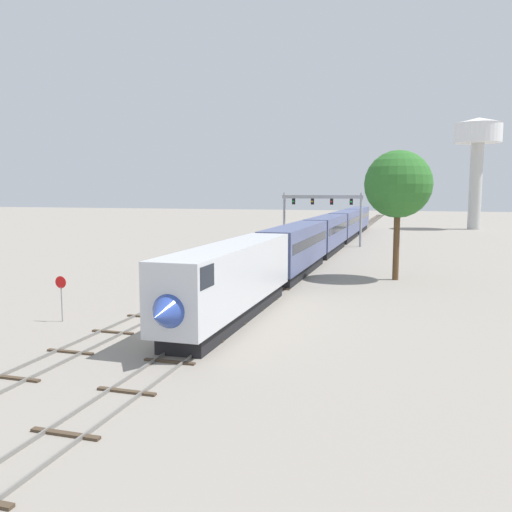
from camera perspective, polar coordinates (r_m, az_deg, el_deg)
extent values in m
plane|color=gray|center=(32.46, -7.78, -7.67)|extent=(400.00, 400.00, 0.00)
cube|color=slate|center=(89.75, 8.88, 1.69)|extent=(0.07, 200.00, 0.16)
cube|color=slate|center=(89.57, 9.80, 1.66)|extent=(0.07, 200.00, 0.16)
cube|color=#473828|center=(19.99, -19.59, -17.37)|extent=(2.60, 0.24, 0.10)
cube|color=#473828|center=(23.08, -13.59, -13.80)|extent=(2.60, 0.24, 0.10)
cube|color=#473828|center=(26.41, -9.18, -11.01)|extent=(2.60, 0.24, 0.10)
cube|color=#473828|center=(29.91, -5.83, -8.81)|extent=(2.60, 0.24, 0.10)
cube|color=#473828|center=(33.51, -3.22, -7.06)|extent=(2.60, 0.24, 0.10)
cube|color=#473828|center=(37.20, -1.14, -5.64)|extent=(2.60, 0.24, 0.10)
cube|color=#473828|center=(40.95, 0.55, -4.47)|extent=(2.60, 0.24, 0.10)
cube|color=#473828|center=(44.74, 1.96, -3.50)|extent=(2.60, 0.24, 0.10)
cube|color=#473828|center=(48.57, 3.14, -2.68)|extent=(2.60, 0.24, 0.10)
cube|color=#473828|center=(52.42, 4.15, -1.98)|extent=(2.60, 0.24, 0.10)
cube|color=#473828|center=(56.29, 5.02, -1.37)|extent=(2.60, 0.24, 0.10)
cube|color=#473828|center=(60.18, 5.77, -0.84)|extent=(2.60, 0.24, 0.10)
cube|color=#473828|center=(64.08, 6.44, -0.38)|extent=(2.60, 0.24, 0.10)
cube|color=#473828|center=(68.00, 7.03, 0.04)|extent=(2.60, 0.24, 0.10)
cube|color=#473828|center=(71.92, 7.55, 0.40)|extent=(2.60, 0.24, 0.10)
cube|color=#473828|center=(75.85, 8.02, 0.73)|extent=(2.60, 0.24, 0.10)
cube|color=#473828|center=(79.79, 8.44, 1.03)|extent=(2.60, 0.24, 0.10)
cube|color=#473828|center=(83.73, 8.83, 1.29)|extent=(2.60, 0.24, 0.10)
cube|color=#473828|center=(87.68, 9.18, 1.54)|extent=(2.60, 0.24, 0.10)
cube|color=#473828|center=(91.63, 9.49, 1.76)|extent=(2.60, 0.24, 0.10)
cube|color=#473828|center=(95.59, 9.79, 1.97)|extent=(2.60, 0.24, 0.10)
cube|color=#473828|center=(99.55, 10.06, 2.15)|extent=(2.60, 0.24, 0.10)
cube|color=#473828|center=(103.52, 10.31, 2.33)|extent=(2.60, 0.24, 0.10)
cube|color=#473828|center=(107.48, 10.54, 2.49)|extent=(2.60, 0.24, 0.10)
cube|color=#473828|center=(111.45, 10.75, 2.64)|extent=(2.60, 0.24, 0.10)
cube|color=#473828|center=(115.42, 10.95, 2.78)|extent=(2.60, 0.24, 0.10)
cube|color=#473828|center=(119.39, 11.14, 2.91)|extent=(2.60, 0.24, 0.10)
cube|color=#473828|center=(123.37, 11.31, 3.03)|extent=(2.60, 0.24, 0.10)
cube|color=#473828|center=(127.35, 11.47, 3.14)|extent=(2.60, 0.24, 0.10)
cube|color=#473828|center=(131.32, 11.63, 3.25)|extent=(2.60, 0.24, 0.10)
cube|color=#473828|center=(135.30, 11.77, 3.35)|extent=(2.60, 0.24, 0.10)
cube|color=#473828|center=(139.28, 11.91, 3.44)|extent=(2.60, 0.24, 0.10)
cube|color=#473828|center=(143.26, 12.04, 3.53)|extent=(2.60, 0.24, 0.10)
cube|color=#473828|center=(147.25, 12.16, 3.62)|extent=(2.60, 0.24, 0.10)
cube|color=#473828|center=(151.23, 12.28, 3.70)|extent=(2.60, 0.24, 0.10)
cube|color=#473828|center=(155.21, 12.38, 3.77)|extent=(2.60, 0.24, 0.10)
cube|color=#473828|center=(159.20, 12.49, 3.85)|extent=(2.60, 0.24, 0.10)
cube|color=#473828|center=(163.18, 12.59, 3.91)|extent=(2.60, 0.24, 0.10)
cube|color=#473828|center=(167.17, 12.68, 3.98)|extent=(2.60, 0.24, 0.10)
cube|color=#473828|center=(171.16, 12.77, 4.04)|extent=(2.60, 0.24, 0.10)
cube|color=#473828|center=(175.15, 12.86, 4.10)|extent=(2.60, 0.24, 0.10)
cube|color=#473828|center=(179.13, 12.94, 4.16)|extent=(2.60, 0.24, 0.10)
cube|color=#473828|center=(183.12, 13.02, 4.21)|extent=(2.60, 0.24, 0.10)
cube|color=#473828|center=(187.11, 13.09, 4.26)|extent=(2.60, 0.24, 0.10)
cube|color=slate|center=(71.19, 2.35, 0.41)|extent=(0.07, 160.00, 0.16)
cube|color=slate|center=(70.86, 3.48, 0.38)|extent=(0.07, 160.00, 0.16)
cube|color=#473828|center=(26.15, -24.32, -11.74)|extent=(2.60, 0.24, 0.10)
cube|color=#473828|center=(29.13, -19.12, -9.60)|extent=(2.60, 0.24, 0.10)
cube|color=#473828|center=(32.33, -14.98, -7.81)|extent=(2.60, 0.24, 0.10)
cube|color=#473828|center=(35.70, -11.62, -6.32)|extent=(2.60, 0.24, 0.10)
cube|color=#473828|center=(39.18, -8.86, -5.08)|extent=(2.60, 0.24, 0.10)
cube|color=#473828|center=(42.76, -6.57, -4.03)|extent=(2.60, 0.24, 0.10)
cube|color=#473828|center=(46.40, -4.64, -3.14)|extent=(2.60, 0.24, 0.10)
cube|color=#473828|center=(50.10, -3.00, -2.38)|extent=(2.60, 0.24, 0.10)
cube|color=#473828|center=(53.84, -1.58, -1.72)|extent=(2.60, 0.24, 0.10)
cube|color=#473828|center=(57.62, -0.35, -1.15)|extent=(2.60, 0.24, 0.10)
cube|color=#473828|center=(61.42, 0.73, -0.65)|extent=(2.60, 0.24, 0.10)
cube|color=#473828|center=(65.25, 1.68, -0.20)|extent=(2.60, 0.24, 0.10)
cube|color=#473828|center=(69.10, 2.52, 0.19)|extent=(2.60, 0.24, 0.10)
cube|color=#473828|center=(72.96, 3.28, 0.54)|extent=(2.60, 0.24, 0.10)
cube|color=#473828|center=(76.84, 3.96, 0.86)|extent=(2.60, 0.24, 0.10)
cube|color=#473828|center=(80.73, 4.57, 1.15)|extent=(2.60, 0.24, 0.10)
cube|color=#473828|center=(84.63, 5.13, 1.41)|extent=(2.60, 0.24, 0.10)
cube|color=#473828|center=(88.54, 5.64, 1.65)|extent=(2.60, 0.24, 0.10)
cube|color=#473828|center=(92.45, 6.11, 1.86)|extent=(2.60, 0.24, 0.10)
cube|color=#473828|center=(96.38, 6.54, 2.06)|extent=(2.60, 0.24, 0.10)
cube|color=#473828|center=(100.31, 6.93, 2.24)|extent=(2.60, 0.24, 0.10)
cube|color=#473828|center=(104.24, 7.30, 2.41)|extent=(2.60, 0.24, 0.10)
cube|color=#473828|center=(108.18, 7.64, 2.57)|extent=(2.60, 0.24, 0.10)
cube|color=#473828|center=(112.13, 7.95, 2.72)|extent=(2.60, 0.24, 0.10)
cube|color=#473828|center=(116.07, 8.24, 2.85)|extent=(2.60, 0.24, 0.10)
cube|color=#473828|center=(120.03, 8.52, 2.98)|extent=(2.60, 0.24, 0.10)
cube|color=#473828|center=(123.98, 8.78, 3.10)|extent=(2.60, 0.24, 0.10)
cube|color=#473828|center=(127.94, 9.02, 3.21)|extent=(2.60, 0.24, 0.10)
cube|color=#473828|center=(131.90, 9.24, 3.32)|extent=(2.60, 0.24, 0.10)
cube|color=#473828|center=(135.86, 9.46, 3.41)|extent=(2.60, 0.24, 0.10)
cube|color=#473828|center=(139.82, 9.66, 3.51)|extent=(2.60, 0.24, 0.10)
cube|color=#473828|center=(143.79, 9.85, 3.59)|extent=(2.60, 0.24, 0.10)
cube|color=#473828|center=(147.76, 10.03, 3.68)|extent=(2.60, 0.24, 0.10)
cube|color=silver|center=(34.08, -2.57, -1.93)|extent=(3.00, 18.43, 3.80)
cone|color=#2D479E|center=(25.59, -9.48, -5.91)|extent=(2.88, 2.60, 2.88)
cube|color=black|center=(26.54, -8.23, -2.04)|extent=(3.04, 1.80, 1.10)
cube|color=black|center=(34.53, -2.55, -5.87)|extent=(2.52, 16.59, 1.00)
cube|color=#4C5684|center=(52.69, 4.32, 1.19)|extent=(3.00, 18.43, 3.80)
cube|color=black|center=(52.65, 4.33, 1.63)|extent=(3.04, 16.96, 0.90)
cube|color=black|center=(52.98, 4.30, -1.39)|extent=(2.52, 16.59, 1.00)
cube|color=#4C5684|center=(71.73, 7.60, 2.67)|extent=(3.00, 18.43, 3.80)
cube|color=black|center=(71.70, 7.60, 2.99)|extent=(3.04, 16.96, 0.90)
cube|color=black|center=(71.95, 7.56, 0.77)|extent=(2.52, 16.59, 1.00)
cube|color=#4C5684|center=(90.94, 9.49, 3.52)|extent=(3.00, 18.43, 3.80)
cube|color=black|center=(90.92, 9.50, 3.78)|extent=(3.04, 16.96, 0.90)
cube|color=black|center=(91.11, 9.46, 2.02)|extent=(2.52, 16.59, 1.00)
cube|color=#4C5684|center=(110.23, 10.73, 4.08)|extent=(3.00, 18.43, 3.80)
cube|color=black|center=(110.21, 10.73, 4.28)|extent=(3.04, 16.96, 0.90)
cube|color=black|center=(110.37, 10.70, 2.83)|extent=(2.52, 16.59, 1.00)
cylinder|color=#999BA0|center=(81.81, 3.01, 3.97)|extent=(0.36, 0.36, 7.88)
cylinder|color=#999BA0|center=(79.93, 11.07, 3.78)|extent=(0.36, 0.36, 7.88)
cube|color=#999BA0|center=(80.57, 7.03, 6.26)|extent=(12.10, 0.36, 0.50)
cube|color=black|center=(81.45, 4.02, 5.81)|extent=(0.44, 0.32, 0.90)
sphere|color=green|center=(81.26, 3.99, 5.80)|extent=(0.28, 0.28, 0.28)
cube|color=black|center=(80.88, 6.01, 5.78)|extent=(0.44, 0.32, 0.90)
sphere|color=yellow|center=(80.69, 5.99, 5.78)|extent=(0.28, 0.28, 0.28)
cube|color=black|center=(80.40, 8.04, 5.74)|extent=(0.44, 0.32, 0.90)
sphere|color=red|center=(80.22, 8.02, 5.74)|extent=(0.28, 0.28, 0.28)
cube|color=black|center=(80.03, 10.09, 5.70)|extent=(0.44, 0.32, 0.90)
sphere|color=green|center=(79.84, 10.07, 5.70)|extent=(0.28, 0.28, 0.28)
cylinder|color=beige|center=(123.80, 22.28, 6.85)|extent=(2.60, 2.60, 18.17)
cylinder|color=white|center=(124.38, 22.52, 11.96)|extent=(9.53, 9.53, 4.01)
cone|color=white|center=(124.66, 22.57, 13.15)|extent=(9.72, 9.72, 1.20)
cylinder|color=gray|center=(35.81, -19.92, -4.84)|extent=(0.08, 0.08, 2.20)
cylinder|color=red|center=(35.55, -20.03, -2.63)|extent=(0.76, 0.03, 0.76)
cylinder|color=brown|center=(50.78, 14.67, 1.24)|extent=(0.56, 0.56, 6.62)
sphere|color=#2D6B28|center=(50.55, 14.86, 7.39)|extent=(6.10, 6.10, 6.10)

